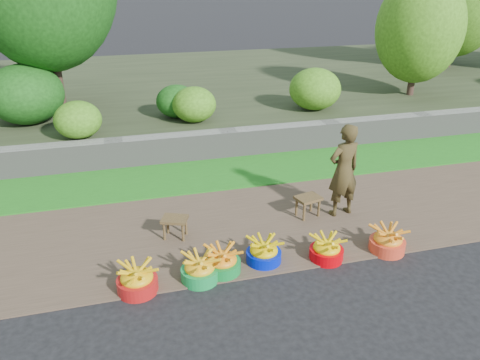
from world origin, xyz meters
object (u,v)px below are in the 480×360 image
object	(u,v)px
basin_f	(388,241)
stool_left	(175,222)
basin_c	(222,262)
basin_b	(200,269)
basin_d	(264,252)
basin_e	(327,249)
basin_a	(137,280)
stool_right	(308,201)
vendor_woman	(344,171)

from	to	relation	value
basin_f	stool_left	distance (m)	2.92
basin_c	basin_b	bearing A→B (deg)	-164.13
basin_d	basin_e	bearing A→B (deg)	-9.98
basin_e	basin_f	world-z (taller)	basin_f
basin_a	stool_left	size ratio (longest dim) A/B	1.14
stool_left	basin_b	bearing A→B (deg)	-81.57
basin_b	stool_left	xyz separation A→B (m)	(-0.16, 1.05, 0.11)
basin_a	basin_f	distance (m)	3.31
basin_a	stool_left	world-z (taller)	basin_a
basin_f	basin_c	bearing A→B (deg)	177.40
basin_a	basin_c	size ratio (longest dim) A/B	1.04
basin_c	stool_right	bearing A→B (deg)	33.84
basin_a	basin_b	world-z (taller)	basin_a
basin_a	basin_e	size ratio (longest dim) A/B	1.09
vendor_woman	basin_d	bearing A→B (deg)	21.14
basin_a	basin_b	bearing A→B (deg)	1.69
basin_a	basin_c	world-z (taller)	basin_a
basin_a	stool_right	world-z (taller)	basin_a
basin_b	basin_e	xyz separation A→B (m)	(1.69, 0.02, -0.01)
basin_e	stool_left	bearing A→B (deg)	150.69
stool_left	stool_right	distance (m)	2.05
stool_right	basin_c	bearing A→B (deg)	-146.16
basin_e	vendor_woman	world-z (taller)	vendor_woman
basin_b	vendor_woman	bearing A→B (deg)	24.42
stool_right	basin_f	bearing A→B (deg)	-60.16
stool_left	basin_d	bearing A→B (deg)	-40.97
stool_right	stool_left	bearing A→B (deg)	-177.17
basin_b	stool_right	bearing A→B (deg)	31.34
stool_left	basin_c	bearing A→B (deg)	-64.66
basin_b	basin_e	distance (m)	1.69
basin_a	basin_b	xyz separation A→B (m)	(0.75, 0.02, -0.01)
basin_b	vendor_woman	xyz separation A→B (m)	(2.41, 1.09, 0.59)
basin_c	basin_e	world-z (taller)	basin_c
basin_a	basin_b	distance (m)	0.75
basin_e	vendor_woman	size ratio (longest dim) A/B	0.31
basin_e	stool_left	size ratio (longest dim) A/B	1.05
basin_c	basin_a	bearing A→B (deg)	-174.16
basin_a	vendor_woman	xyz separation A→B (m)	(3.16, 1.12, 0.58)
basin_d	stool_right	bearing A→B (deg)	44.18
stool_right	basin_b	bearing A→B (deg)	-148.66
basin_b	basin_e	world-z (taller)	basin_b
basin_b	basin_c	bearing A→B (deg)	15.87
stool_right	basin_a	bearing A→B (deg)	-156.06
basin_c	basin_f	bearing A→B (deg)	-2.60
stool_left	stool_right	xyz separation A→B (m)	(2.05, 0.10, 0.01)
basin_d	basin_f	xyz separation A→B (m)	(1.69, -0.18, 0.01)
vendor_woman	basin_b	bearing A→B (deg)	14.29
basin_b	basin_c	world-z (taller)	same
basin_e	basin_f	bearing A→B (deg)	-2.15
basin_d	vendor_woman	xyz separation A→B (m)	(1.54, 0.93, 0.59)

